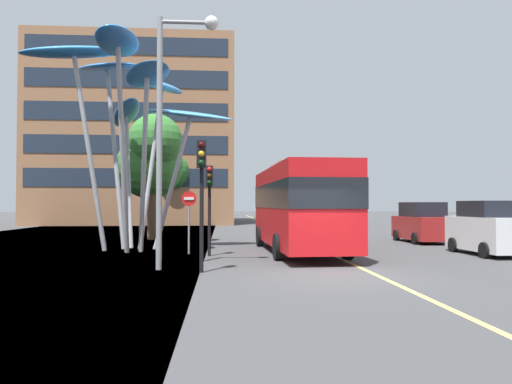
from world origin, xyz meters
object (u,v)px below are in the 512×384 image
Objects in this scene: leaf_sculpture at (130,92)px; traffic_light_kerb_far at (209,191)px; street_lamp at (173,106)px; red_bus at (298,203)px; traffic_light_kerb_near at (202,177)px; no_entry_sign at (189,212)px; car_parked_far at (422,224)px; car_parked_mid at (490,229)px.

leaf_sculpture is 6.47m from traffic_light_kerb_far.
street_lamp is at bearing -68.32° from leaf_sculpture.
red_bus is at bearing -13.28° from leaf_sculpture.
red_bus is 1.25× the size of street_lamp.
traffic_light_kerb_near reaches higher than no_entry_sign.
traffic_light_kerb_far is at bearing -46.80° from no_entry_sign.
leaf_sculpture reaches higher than car_parked_far.
no_entry_sign is at bearing 97.89° from traffic_light_kerb_near.
leaf_sculpture is 2.72× the size of traffic_light_kerb_far.
leaf_sculpture is 2.45× the size of car_parked_mid.
traffic_light_kerb_near is 4.45m from traffic_light_kerb_far.
car_parked_mid is 6.18m from car_parked_far.
no_entry_sign is (0.17, 4.55, -3.35)m from street_lamp.
traffic_light_kerb_far is 0.86× the size of car_parked_far.
leaf_sculpture is at bearing 167.67° from car_parked_mid.
traffic_light_kerb_near reaches higher than traffic_light_kerb_far.
traffic_light_kerb_far is 0.90× the size of car_parked_mid.
traffic_light_kerb_far is (3.64, -2.95, -4.47)m from leaf_sculpture.
leaf_sculpture reaches higher than no_entry_sign.
car_parked_far is at bearing 32.54° from red_bus.
no_entry_sign is at bearing 174.41° from car_parked_mid.
no_entry_sign is at bearing 133.20° from traffic_light_kerb_far.
street_lamp is (2.62, -6.60, -1.97)m from leaf_sculpture.
traffic_light_kerb_near is 15.30m from car_parked_far.
street_lamp is 3.11× the size of no_entry_sign.
traffic_light_kerb_near is (-3.78, -5.66, 0.76)m from red_bus.
street_lamp reaches higher than no_entry_sign.
no_entry_sign reaches higher than car_parked_mid.
car_parked_mid is 1.53× the size of no_entry_sign.
traffic_light_kerb_far is 4.54m from street_lamp.
car_parked_mid is 12.00m from no_entry_sign.
leaf_sculpture is at bearing 143.71° from no_entry_sign.
no_entry_sign is (-0.74, 5.34, -1.10)m from traffic_light_kerb_near.
car_parked_mid is (11.08, -0.27, -1.52)m from traffic_light_kerb_far.
traffic_light_kerb_near is at bearing -159.56° from car_parked_mid.
traffic_light_kerb_far is at bearing -161.60° from red_bus.
red_bus reaches higher than no_entry_sign.
traffic_light_kerb_near reaches higher than red_bus.
car_parked_mid is at bearing 15.63° from street_lamp.
car_parked_far is at bearing 38.48° from street_lamp.
traffic_light_kerb_near is (3.53, -7.39, -4.22)m from leaf_sculpture.
traffic_light_kerb_near is 5.50m from no_entry_sign.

